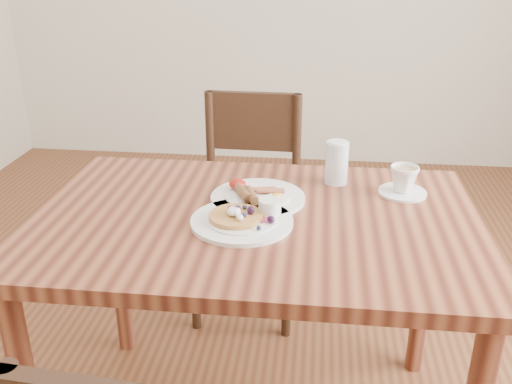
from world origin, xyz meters
The scene contains 6 objects.
dining_table centered at (0.00, 0.00, 0.65)m, with size 1.20×0.80×0.75m.
chair_far centered at (-0.11, 0.72, 0.49)m, with size 0.43×0.43×0.88m.
pancake_plate centered at (-0.03, -0.05, 0.76)m, with size 0.27×0.27×0.06m.
breakfast_plate centered at (-0.01, 0.10, 0.76)m, with size 0.27×0.27×0.04m.
teacup_saucer centered at (0.41, 0.20, 0.79)m, with size 0.14×0.14×0.09m.
water_glass centered at (0.22, 0.26, 0.81)m, with size 0.07×0.07×0.13m, color silver.
Camera 1 is at (0.16, -1.37, 1.42)m, focal length 40.00 mm.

